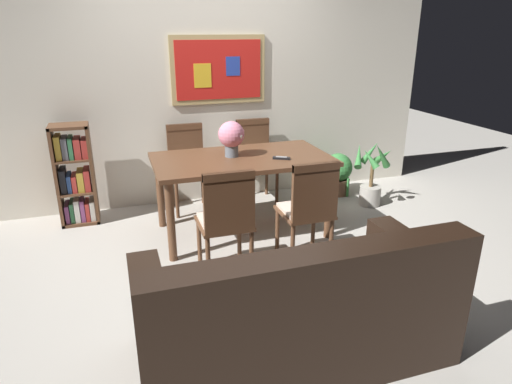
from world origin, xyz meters
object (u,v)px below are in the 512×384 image
dining_chair_far_right (255,154)px  flower_vase (232,136)px  dining_table (242,167)px  dining_chair_near_left (226,215)px  potted_palm (371,179)px  potted_ivy (338,173)px  dining_chair_far_left (187,160)px  tv_remote (281,158)px  leather_couch (296,314)px  dining_chair_near_right (309,205)px  bookshelf (76,177)px

dining_chair_far_right → flower_vase: (-0.47, -0.75, 0.40)m
dining_table → dining_chair_near_left: bearing=-114.4°
potted_palm → dining_chair_far_right: bearing=153.0°
dining_chair_near_left → potted_ivy: 2.28m
dining_table → flower_vase: size_ratio=4.95×
dining_chair_far_left → potted_palm: bearing=-15.9°
dining_chair_far_left → dining_chair_near_left: (0.02, -1.57, 0.00)m
dining_table → dining_chair_far_left: dining_chair_far_left is taller
potted_ivy → potted_palm: (0.18, -0.44, 0.05)m
dining_chair_near_left → tv_remote: bearing=42.2°
leather_couch → dining_chair_far_left: bearing=93.6°
dining_chair_near_right → potted_palm: dining_chair_near_right is taller
leather_couch → potted_palm: (1.76, 2.03, -0.00)m
dining_chair_near_left → bookshelf: size_ratio=0.91×
dining_chair_far_left → dining_table: bearing=-63.8°
dining_chair_near_left → leather_couch: dining_chair_near_left is taller
dining_table → potted_ivy: dining_table is taller
dining_chair_far_left → dining_chair_near_left: bearing=-89.3°
leather_couch → flower_vase: (0.14, 1.86, 0.63)m
dining_chair_far_right → bookshelf: (-1.90, -0.08, -0.06)m
bookshelf → potted_palm: (3.04, -0.51, -0.17)m
dining_chair_far_left → dining_chair_near_right: bearing=-65.8°
leather_couch → potted_palm: leather_couch is taller
dining_chair_far_left → potted_ivy: size_ratio=1.58×
dining_chair_far_left → potted_palm: dining_chair_far_left is taller
dining_chair_near_left → potted_ivy: dining_chair_near_left is taller
dining_table → flower_vase: bearing=143.4°
bookshelf → tv_remote: 2.05m
leather_couch → dining_table: bearing=83.2°
dining_chair_near_right → leather_couch: dining_chair_near_right is taller
dining_chair_far_left → leather_couch: dining_chair_far_left is taller
potted_palm → flower_vase: size_ratio=2.28×
leather_couch → tv_remote: bearing=71.8°
dining_chair_near_right → flower_vase: size_ratio=2.79×
dining_table → flower_vase: flower_vase is taller
dining_table → leather_couch: size_ratio=0.90×
dining_chair_far_right → leather_couch: size_ratio=0.51×
dining_chair_far_left → flower_vase: size_ratio=2.79×
dining_chair_far_right → leather_couch: bearing=-103.1°
potted_palm → flower_vase: 1.75m
flower_vase → tv_remote: 0.50m
tv_remote → dining_chair_far_left: bearing=126.4°
dining_table → dining_chair_near_left: dining_chair_near_left is taller
potted_ivy → tv_remote: tv_remote is taller
potted_ivy → dining_chair_near_left: bearing=-139.9°
dining_chair_near_right → dining_chair_far_right: bearing=87.4°
dining_chair_near_left → bookshelf: bearing=126.8°
leather_couch → bookshelf: bookshelf is taller
leather_couch → dining_chair_near_right: bearing=62.1°
dining_chair_far_right → potted_ivy: bearing=-8.8°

